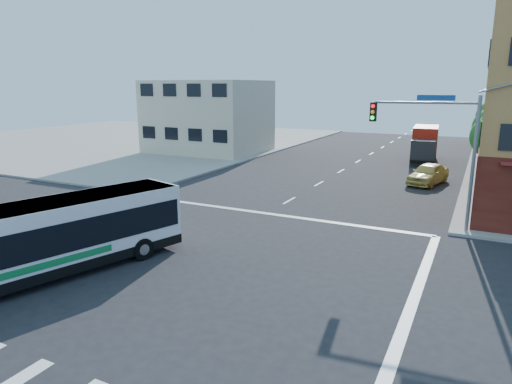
% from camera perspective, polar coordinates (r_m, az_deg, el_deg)
% --- Properties ---
extents(ground, '(120.00, 120.00, 0.00)m').
position_cam_1_polar(ground, '(19.54, -10.83, -9.48)').
color(ground, black).
rests_on(ground, ground).
extents(sidewalk_nw, '(50.00, 50.00, 0.15)m').
position_cam_1_polar(sidewalk_nw, '(67.87, -16.55, 6.38)').
color(sidewalk_nw, gray).
rests_on(sidewalk_nw, ground).
extents(building_west, '(12.06, 10.06, 8.00)m').
position_cam_1_polar(building_west, '(52.52, -5.97, 9.33)').
color(building_west, beige).
rests_on(building_west, ground).
extents(signal_mast_ne, '(7.91, 1.13, 8.07)m').
position_cam_1_polar(signal_mast_ne, '(25.02, 21.86, 6.58)').
color(signal_mast_ne, slate).
rests_on(signal_mast_ne, ground).
extents(street_tree_a, '(3.60, 3.60, 5.53)m').
position_cam_1_polar(street_tree_a, '(42.30, 27.70, 6.44)').
color(street_tree_a, '#341F13').
rests_on(street_tree_a, ground).
extents(street_tree_b, '(3.80, 3.80, 5.79)m').
position_cam_1_polar(street_tree_b, '(50.26, 27.65, 7.46)').
color(street_tree_b, '#341F13').
rests_on(street_tree_b, ground).
extents(street_tree_c, '(3.40, 3.40, 5.29)m').
position_cam_1_polar(street_tree_c, '(58.26, 27.56, 7.77)').
color(street_tree_c, '#341F13').
rests_on(street_tree_c, ground).
extents(street_tree_d, '(4.00, 4.00, 6.03)m').
position_cam_1_polar(street_tree_d, '(66.22, 27.56, 8.61)').
color(street_tree_d, '#341F13').
rests_on(street_tree_d, ground).
extents(transit_bus, '(5.64, 11.54, 3.36)m').
position_cam_1_polar(transit_bus, '(19.73, -24.92, -5.21)').
color(transit_bus, black).
rests_on(transit_bus, ground).
extents(box_truck, '(2.81, 7.79, 3.44)m').
position_cam_1_polar(box_truck, '(48.69, 20.33, 5.53)').
color(box_truck, '#222327').
rests_on(box_truck, ground).
extents(parked_car, '(3.05, 5.13, 1.63)m').
position_cam_1_polar(parked_car, '(37.61, 20.72, 2.15)').
color(parked_car, '#D1BD58').
rests_on(parked_car, ground).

